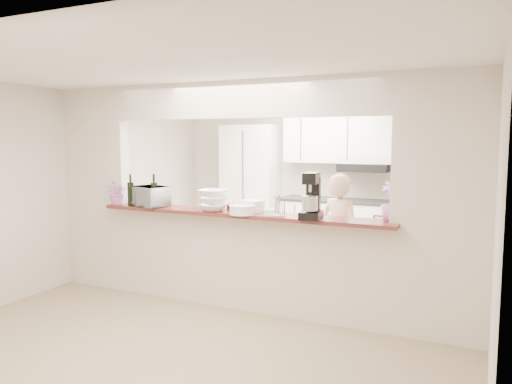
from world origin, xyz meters
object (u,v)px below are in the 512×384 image
Objects in this scene: stand_mixer at (312,198)px; person at (340,237)px; toaster_oven at (151,196)px; refrigerator at (458,212)px.

person is (0.04, 0.93, -0.56)m from stand_mixer.
toaster_oven is 0.29× the size of person.
stand_mixer is 0.31× the size of person.
refrigerator reaches higher than toaster_oven.
person is at bearing 87.82° from stand_mixer.
person is (-1.17, -1.85, -0.11)m from refrigerator.
toaster_oven is at bearing 46.90° from person.
stand_mixer is at bearing 110.84° from person.
refrigerator reaches higher than person.
stand_mixer reaches higher than toaster_oven.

